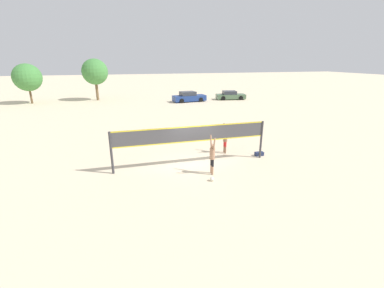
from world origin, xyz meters
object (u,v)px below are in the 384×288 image
Objects in this scene: player_blocker at (225,138)px; parked_car_near at (230,96)px; volleyball_net at (192,138)px; player_spiker at (212,155)px; volleyball at (212,179)px; tree_left_cluster at (95,72)px; tree_right_cluster at (27,78)px; gear_bag at (259,154)px; parked_car_mid at (189,97)px.

player_blocker is 0.42× the size of parked_car_near.
volleyball_net is 1.73m from player_spiker.
tree_left_cluster is (-7.43, 30.35, 4.03)m from volleyball.
tree_right_cluster is at bearing 29.72° from player_spiker.
tree_right_cluster reaches higher than volleyball.
tree_left_cluster is (-7.71, 29.54, 3.03)m from player_spiker.
parked_car_near is (10.01, 21.98, -0.43)m from player_blocker.
volleyball_net is 16.33× the size of gear_bag.
tree_left_cluster is 1.12× the size of tree_right_cluster.
parked_car_mid is (1.36, 22.63, 0.54)m from gear_bag.
player_blocker reaches higher than volleyball.
player_blocker is at bearing 151.08° from gear_bag.
parked_car_near is at bearing -13.44° from tree_left_cluster.
parked_car_near is 0.94× the size of parked_car_mid.
player_spiker is (0.70, -1.48, -0.56)m from volleyball_net.
volleyball is 4.90m from gear_bag.
volleyball is 0.40× the size of gear_bag.
parked_car_mid is at bearing 75.53° from volleyball_net.
player_spiker reaches higher than parked_car_near.
parked_car_near is (12.22, 25.66, 0.48)m from volleyball.
tree_right_cluster is (-16.40, 28.73, 2.43)m from player_spiker.
parked_car_mid reaches higher than gear_bag.
player_blocker is at bearing 58.96° from volleyball.
tree_left_cluster is at bearing 152.44° from parked_car_mid.
volleyball_net is at bearing 100.23° from volleyball.
tree_right_cluster is at bearing -174.67° from tree_left_cluster.
gear_bag is at bearing -53.04° from tree_right_cluster.
volleyball_net reaches higher than player_spiker.
parked_car_near is (12.64, 23.36, -1.08)m from volleyball_net.
volleyball_net is 26.58m from parked_car_near.
gear_bag is 0.09× the size of tree_left_cluster.
tree_left_cluster is (-12.94, 5.11, 3.48)m from parked_car_mid.
volleyball is 0.05× the size of parked_car_mid.
tree_left_cluster reaches higher than volleyball.
parked_car_near is 0.77× the size of tree_left_cluster.
tree_right_cluster is (-18.33, 25.86, 2.52)m from player_blocker.
tree_right_cluster reaches higher than parked_car_near.
parked_car_mid is (3.29, 21.56, -0.36)m from player_blocker.
volleyball_net is 23.72m from parked_car_mid.
parked_car_mid is (5.51, 25.24, 0.55)m from volleyball.
player_blocker reaches higher than parked_car_mid.
volleyball is at bearing -147.83° from gear_bag.
gear_bag is at bearing -100.33° from parked_car_near.
volleyball_net is 3.04m from player_blocker.
tree_right_cluster is (-8.69, -0.81, -0.60)m from tree_left_cluster.
volleyball_net is at bearing -62.23° from player_blocker.
volleyball is at bearing 160.64° from player_spiker.
player_spiker is at bearing 70.64° from volleyball.
player_blocker is 21.82m from parked_car_mid.
player_blocker is at bearing 27.77° from volleyball_net.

